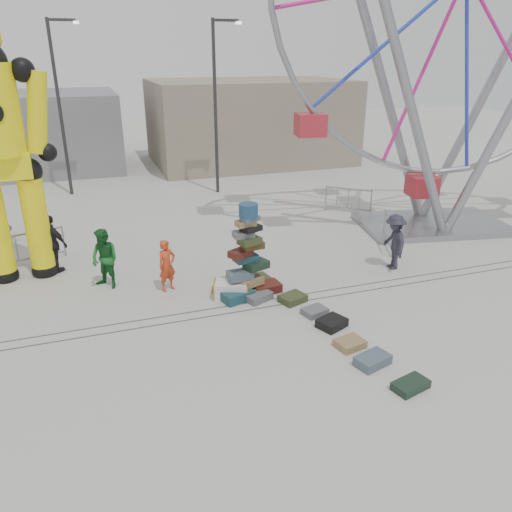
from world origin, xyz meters
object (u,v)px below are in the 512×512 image
object	(u,v)px
pedestrian_green	(105,259)
lamp_post_left	(61,100)
barricade_wheel_back	(348,200)
pedestrian_red	(167,266)
steamer_trunk	(231,290)
ferris_wheel	(461,11)
barricade_dummy_c	(33,247)
suitcase_tower	(247,269)
lamp_post_right	(217,100)
crash_test_dummy	(1,147)
pedestrian_grey	(394,242)
pedestrian_black	(52,244)
barricade_wheel_front	(389,233)

from	to	relation	value
pedestrian_green	lamp_post_left	bearing A→B (deg)	140.49
barricade_wheel_back	pedestrian_red	bearing A→B (deg)	-108.29
steamer_trunk	pedestrian_green	distance (m)	3.87
pedestrian_red	steamer_trunk	bearing A→B (deg)	-57.91
ferris_wheel	barricade_dummy_c	size ratio (longest dim) A/B	8.00
suitcase_tower	ferris_wheel	xyz separation A→B (m)	(8.92, 3.28, 7.11)
lamp_post_right	steamer_trunk	size ratio (longest dim) A/B	7.95
ferris_wheel	barricade_dummy_c	bearing A→B (deg)	-174.13
lamp_post_left	crash_test_dummy	size ratio (longest dim) A/B	1.04
lamp_post_right	barricade_wheel_back	size ratio (longest dim) A/B	4.00
lamp_post_right	crash_test_dummy	bearing A→B (deg)	-136.56
pedestrian_red	pedestrian_grey	size ratio (longest dim) A/B	0.86
crash_test_dummy	pedestrian_green	bearing A→B (deg)	-35.50
ferris_wheel	lamp_post_left	bearing A→B (deg)	154.22
ferris_wheel	barricade_wheel_back	bearing A→B (deg)	138.56
steamer_trunk	ferris_wheel	bearing A→B (deg)	40.45
lamp_post_left	pedestrian_black	world-z (taller)	lamp_post_left
lamp_post_right	barricade_wheel_front	distance (m)	10.94
crash_test_dummy	ferris_wheel	distance (m)	15.65
crash_test_dummy	pedestrian_green	xyz separation A→B (m)	(2.40, -1.59, -3.15)
crash_test_dummy	pedestrian_black	xyz separation A→B (m)	(0.90, 0.10, -3.10)
lamp_post_left	suitcase_tower	xyz separation A→B (m)	(4.78, -13.37, -3.72)
lamp_post_right	pedestrian_black	distance (m)	11.52
pedestrian_green	barricade_wheel_back	bearing A→B (deg)	68.74
lamp_post_right	lamp_post_left	world-z (taller)	same
lamp_post_left	barricade_dummy_c	bearing A→B (deg)	-98.11
lamp_post_right	barricade_dummy_c	size ratio (longest dim) A/B	4.00
pedestrian_green	pedestrian_black	bearing A→B (deg)	177.45
lamp_post_left	lamp_post_right	bearing A→B (deg)	-15.95
suitcase_tower	barricade_wheel_back	distance (m)	9.08
ferris_wheel	pedestrian_green	bearing A→B (deg)	-162.57
lamp_post_right	lamp_post_left	distance (m)	7.28
barricade_wheel_front	pedestrian_red	size ratio (longest dim) A/B	1.28
barricade_wheel_front	pedestrian_black	world-z (taller)	pedestrian_black
lamp_post_right	suitcase_tower	distance (m)	12.17
barricade_wheel_front	pedestrian_green	bearing A→B (deg)	113.60
ferris_wheel	pedestrian_grey	bearing A→B (deg)	-131.04
suitcase_tower	crash_test_dummy	distance (m)	7.82
lamp_post_left	pedestrian_grey	world-z (taller)	lamp_post_left
barricade_wheel_front	pedestrian_grey	distance (m)	1.95
lamp_post_right	barricade_dummy_c	bearing A→B (deg)	-140.32
barricade_dummy_c	pedestrian_black	bearing A→B (deg)	-73.88
barricade_wheel_back	barricade_dummy_c	bearing A→B (deg)	-131.40
steamer_trunk	pedestrian_grey	bearing A→B (deg)	23.90
crash_test_dummy	barricade_dummy_c	world-z (taller)	crash_test_dummy
pedestrian_black	pedestrian_grey	bearing A→B (deg)	-158.44
suitcase_tower	barricade_wheel_back	xyz separation A→B (m)	(6.67, 6.17, -0.21)
suitcase_tower	pedestrian_black	world-z (taller)	suitcase_tower
lamp_post_right	pedestrian_black	xyz separation A→B (m)	(-7.58, -7.93, -3.53)
pedestrian_black	barricade_dummy_c	bearing A→B (deg)	-18.64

